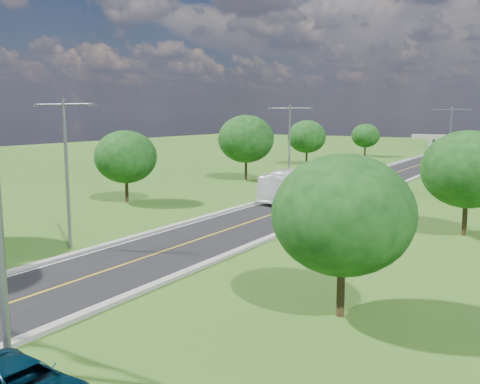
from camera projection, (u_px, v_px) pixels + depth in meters
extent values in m
plane|color=#2B5B19|center=(377.00, 179.00, 73.40)|extent=(260.00, 260.00, 0.00)
cube|color=black|center=(389.00, 175.00, 78.45)|extent=(8.00, 150.00, 0.06)
cube|color=gray|center=(361.00, 173.00, 80.64)|extent=(0.50, 150.00, 0.22)
cube|color=gray|center=(419.00, 176.00, 76.23)|extent=(0.50, 150.00, 0.22)
cylinder|color=slate|center=(2.00, 272.00, 18.49)|extent=(0.28, 0.28, 7.20)
cylinder|color=slate|center=(360.00, 194.00, 52.00)|extent=(0.08, 0.08, 2.40)
cube|color=white|center=(360.00, 186.00, 51.86)|extent=(0.55, 0.04, 0.70)
cube|color=gray|center=(431.00, 143.00, 145.81)|extent=(1.20, 3.00, 2.00)
cube|color=gray|center=(471.00, 138.00, 140.39)|extent=(30.00, 3.00, 1.20)
cylinder|color=slate|center=(67.00, 175.00, 35.36)|extent=(0.22, 0.22, 10.00)
cylinder|color=slate|center=(49.00, 105.00, 35.41)|extent=(2.80, 0.12, 0.12)
cylinder|color=slate|center=(79.00, 104.00, 33.96)|extent=(2.80, 0.12, 0.12)
cube|color=slate|center=(37.00, 105.00, 36.09)|extent=(0.50, 0.25, 0.18)
cube|color=slate|center=(93.00, 105.00, 33.29)|extent=(0.50, 0.25, 0.18)
cylinder|color=slate|center=(289.00, 148.00, 63.15)|extent=(0.22, 0.22, 10.00)
cylinder|color=slate|center=(279.00, 108.00, 63.20)|extent=(2.80, 0.12, 0.12)
cylinder|color=slate|center=(301.00, 108.00, 61.75)|extent=(2.80, 0.12, 0.12)
cube|color=slate|center=(270.00, 109.00, 63.88)|extent=(0.50, 0.25, 0.18)
cube|color=slate|center=(311.00, 109.00, 61.08)|extent=(0.50, 0.25, 0.18)
cylinder|color=slate|center=(450.00, 139.00, 84.71)|extent=(0.22, 0.22, 10.00)
cylinder|color=slate|center=(442.00, 109.00, 84.76)|extent=(2.80, 0.12, 0.12)
cylinder|color=slate|center=(461.00, 109.00, 83.31)|extent=(2.80, 0.12, 0.12)
cube|color=slate|center=(434.00, 110.00, 85.44)|extent=(0.50, 0.25, 0.18)
cube|color=slate|center=(470.00, 110.00, 82.64)|extent=(0.50, 0.25, 0.18)
cylinder|color=black|center=(127.00, 189.00, 54.56)|extent=(0.36, 0.36, 2.70)
ellipsoid|color=black|center=(126.00, 157.00, 54.08)|extent=(6.30, 6.30, 5.36)
cylinder|color=black|center=(246.00, 168.00, 72.53)|extent=(0.36, 0.36, 3.24)
ellipsoid|color=black|center=(246.00, 139.00, 71.95)|extent=(7.56, 7.56, 6.43)
cylinder|color=black|center=(307.00, 157.00, 93.80)|extent=(0.36, 0.36, 2.88)
ellipsoid|color=black|center=(307.00, 137.00, 93.29)|extent=(6.72, 6.72, 5.71)
cylinder|color=black|center=(365.00, 150.00, 112.74)|extent=(0.36, 0.36, 2.52)
ellipsoid|color=black|center=(365.00, 136.00, 112.29)|extent=(5.88, 5.88, 5.00)
cylinder|color=black|center=(341.00, 287.00, 23.83)|extent=(0.36, 0.36, 2.70)
ellipsoid|color=black|center=(343.00, 214.00, 23.35)|extent=(6.30, 6.30, 5.36)
cylinder|color=black|center=(465.00, 216.00, 39.62)|extent=(0.36, 0.36, 2.88)
ellipsoid|color=black|center=(468.00, 169.00, 39.10)|extent=(6.72, 6.72, 5.71)
imported|color=white|center=(357.00, 180.00, 61.34)|extent=(3.49, 9.64, 2.63)
imported|color=white|center=(292.00, 184.00, 56.08)|extent=(3.04, 11.40, 3.15)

